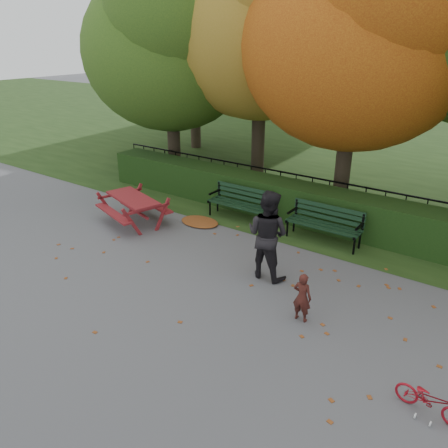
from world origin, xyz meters
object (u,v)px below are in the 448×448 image
Objects in this scene: picnic_table at (133,203)px; adult at (268,235)px; tree_f at (196,5)px; bicycle at (431,400)px; tree_a at (172,38)px; bench_left at (241,201)px; tree_c at (369,26)px; bench_right at (325,221)px; tree_b at (268,5)px; child at (302,297)px.

adult reaches higher than picnic_table.
tree_f is 10.01× the size of bicycle.
bench_left is at bearing -25.76° from tree_a.
tree_c is 8.65m from bicycle.
adult reaches higher than bench_right.
bench_left is (1.14, -3.04, -4.88)m from tree_b.
tree_f is at bearing 152.01° from tree_b.
picnic_table is at bearing -157.44° from bench_right.
tree_a reaches higher than bench_left.
tree_c is 8.70× the size of child.
tree_b is 11.19m from bicycle.
adult is 2.04× the size of bicycle.
tree_c is 7.32m from picnic_table.
picnic_table is (-4.28, -4.15, -4.25)m from tree_c.
adult is at bearing -97.70° from bench_right.
child is (4.52, -6.28, -4.94)m from tree_b.
bicycle is at bearing 0.75° from picnic_table.
picnic_table is (3.68, -7.43, -5.12)m from tree_f.
tree_c reaches higher than bench_right.
tree_c reaches higher than adult.
tree_b is 9.56× the size of child.
tree_a is 6.04m from tree_c.
child is 1.68m from adult.
child is at bearing -77.31° from tree_c.
tree_f is at bearing 117.98° from tree_a.
picnic_table is at bearing -63.63° from tree_f.
picnic_table is at bearing -65.23° from tree_a.
picnic_table is 1.10× the size of adult.
tree_b is 4.71× the size of adult.
tree_c is 4.87m from bench_right.
tree_f is at bearing -42.79° from adult.
adult reaches higher than bicycle.
bench_right is at bearing 0.00° from bench_left.
bench_left is at bearing -43.51° from tree_f.
bicycle is at bearing 157.12° from child.
picnic_table is 2.24× the size of bicycle.
picnic_table is at bearing -3.21° from adult.
bicycle is (3.28, -4.17, -0.28)m from bench_right.
bench_left is at bearing 58.27° from picnic_table.
bicycle is at bearing -40.11° from tree_f.
picnic_table is 2.24× the size of child.
tree_b is 0.96× the size of tree_f.
adult is (-0.31, -2.26, 0.41)m from bench_right.
tree_c is at bearing -88.78° from adult.
tree_b is (2.74, 1.17, 0.88)m from tree_a.
bench_right is 1.96× the size of bicycle.
bench_right is at bearing -95.98° from adult.
picnic_table is 5.69m from child.
tree_c is at bearing 3.65° from tree_a.
tree_c is (6.02, 0.38, 0.30)m from tree_a.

